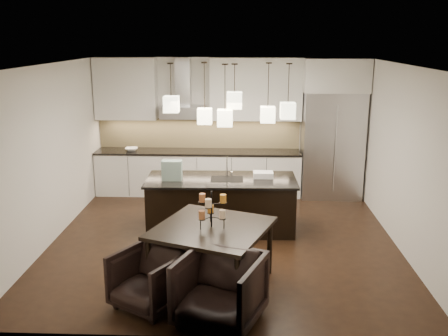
{
  "coord_description": "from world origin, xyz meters",
  "views": [
    {
      "loc": [
        0.31,
        -7.57,
        3.21
      ],
      "look_at": [
        0.0,
        0.2,
        1.15
      ],
      "focal_mm": 40.0,
      "sensor_mm": 36.0,
      "label": 1
    }
  ],
  "objects_px": {
    "armchair_left": "(149,279)",
    "armchair_right": "(220,290)",
    "island_body": "(221,205)",
    "dining_table": "(212,255)",
    "refrigerator": "(332,145)"
  },
  "relations": [
    {
      "from": "armchair_left",
      "to": "armchair_right",
      "type": "relative_size",
      "value": 0.86
    },
    {
      "from": "armchair_left",
      "to": "armchair_right",
      "type": "bearing_deg",
      "value": 10.22
    },
    {
      "from": "island_body",
      "to": "refrigerator",
      "type": "bearing_deg",
      "value": 40.79
    },
    {
      "from": "island_body",
      "to": "dining_table",
      "type": "distance_m",
      "value": 1.98
    },
    {
      "from": "refrigerator",
      "to": "dining_table",
      "type": "xyz_separation_m",
      "value": [
        -2.19,
        -3.9,
        -0.67
      ]
    },
    {
      "from": "refrigerator",
      "to": "dining_table",
      "type": "bearing_deg",
      "value": -119.34
    },
    {
      "from": "refrigerator",
      "to": "island_body",
      "type": "height_order",
      "value": "refrigerator"
    },
    {
      "from": "refrigerator",
      "to": "armchair_right",
      "type": "distance_m",
      "value": 5.29
    },
    {
      "from": "refrigerator",
      "to": "armchair_left",
      "type": "height_order",
      "value": "refrigerator"
    },
    {
      "from": "refrigerator",
      "to": "island_body",
      "type": "relative_size",
      "value": 0.88
    },
    {
      "from": "dining_table",
      "to": "island_body",
      "type": "bearing_deg",
      "value": 110.11
    },
    {
      "from": "refrigerator",
      "to": "island_body",
      "type": "xyz_separation_m",
      "value": [
        -2.16,
        -1.93,
        -0.65
      ]
    },
    {
      "from": "refrigerator",
      "to": "armchair_left",
      "type": "distance_m",
      "value": 5.41
    },
    {
      "from": "island_body",
      "to": "dining_table",
      "type": "bearing_deg",
      "value": -92.0
    },
    {
      "from": "armchair_left",
      "to": "armchair_right",
      "type": "xyz_separation_m",
      "value": [
        0.88,
        -0.34,
        0.06
      ]
    }
  ]
}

